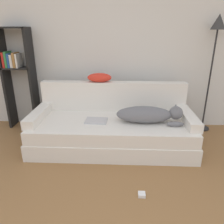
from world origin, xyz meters
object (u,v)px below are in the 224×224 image
(bookshelf, at_px, (18,72))
(floor_lamp, at_px, (216,40))
(couch, at_px, (112,133))
(laptop, at_px, (96,121))
(power_adapter, at_px, (142,195))
(throw_pillow, at_px, (100,78))
(dog, at_px, (149,114))

(bookshelf, xyz_separation_m, floor_lamp, (2.93, -0.01, 0.48))
(couch, xyz_separation_m, laptop, (-0.21, -0.05, 0.20))
(bookshelf, relative_size, power_adapter, 22.29)
(throw_pillow, xyz_separation_m, floor_lamp, (1.64, 0.21, 0.50))
(bookshelf, relative_size, floor_lamp, 0.90)
(dog, relative_size, bookshelf, 0.55)
(couch, distance_m, floor_lamp, 1.96)
(dog, relative_size, floor_lamp, 0.49)
(laptop, bearing_deg, throw_pillow, 92.06)
(couch, xyz_separation_m, throw_pillow, (-0.20, 0.40, 0.68))
(dog, bearing_deg, laptop, -179.95)
(dog, distance_m, bookshelf, 2.12)
(dog, xyz_separation_m, power_adapter, (-0.14, -0.93, -0.48))
(bookshelf, height_order, floor_lamp, floor_lamp)
(throw_pillow, height_order, power_adapter, throw_pillow)
(laptop, distance_m, floor_lamp, 2.03)
(floor_lamp, xyz_separation_m, power_adapter, (-1.11, -1.60, -1.36))
(bookshelf, bearing_deg, laptop, -27.59)
(power_adapter, bearing_deg, throw_pillow, 111.11)
(laptop, bearing_deg, bookshelf, 155.34)
(floor_lamp, bearing_deg, couch, -156.88)
(bookshelf, bearing_deg, floor_lamp, -0.10)
(laptop, distance_m, power_adapter, 1.14)
(dog, relative_size, laptop, 2.87)
(throw_pillow, height_order, floor_lamp, floor_lamp)
(power_adapter, bearing_deg, laptop, 120.20)
(couch, distance_m, power_adapter, 1.05)
(floor_lamp, bearing_deg, throw_pillow, -172.56)
(laptop, relative_size, bookshelf, 0.19)
(dog, height_order, throw_pillow, throw_pillow)
(laptop, relative_size, power_adapter, 4.24)
(couch, xyz_separation_m, floor_lamp, (1.44, 0.61, 1.19))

